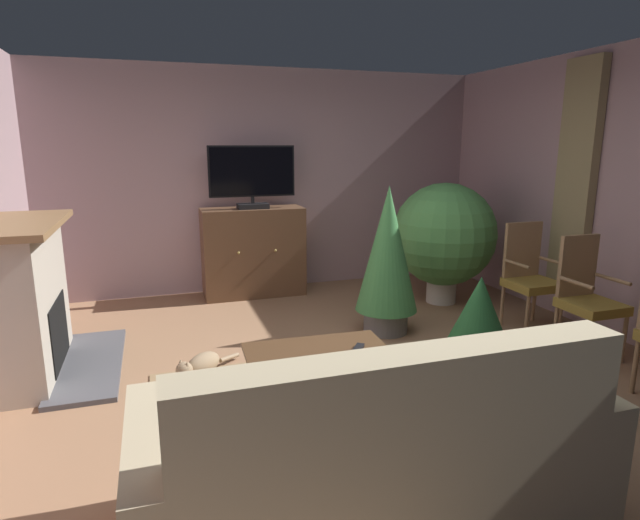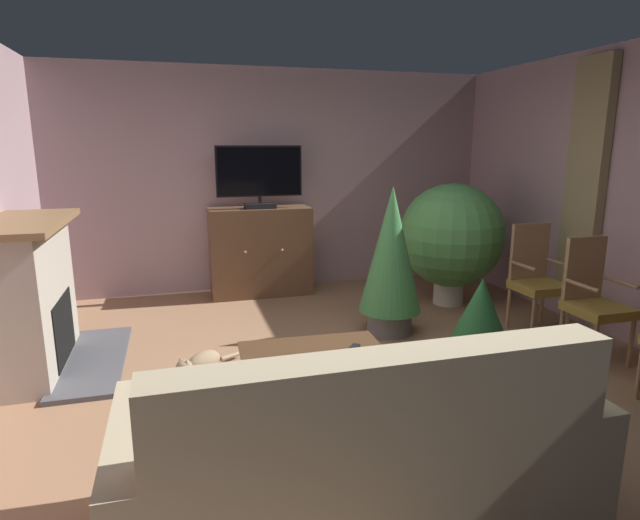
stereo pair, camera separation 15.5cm
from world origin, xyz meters
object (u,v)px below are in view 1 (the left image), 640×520
at_px(cat, 201,365).
at_px(side_chair_nearest_door, 529,274).
at_px(fireplace, 23,303).
at_px(sofa_floral, 377,463).
at_px(tv_remote, 358,349).
at_px(potted_plant_small_fern_corner, 444,235).
at_px(television, 252,175).
at_px(potted_plant_tall_palm_by_window, 479,319).
at_px(coffee_table, 316,357).
at_px(tv_cabinet, 253,254).
at_px(potted_plant_leafy_by_curtain, 387,255).
at_px(side_chair_beside_plant, 587,295).

bearing_deg(cat, side_chair_nearest_door, 2.75).
distance_m(fireplace, sofa_floral, 3.08).
height_order(tv_remote, potted_plant_small_fern_corner, potted_plant_small_fern_corner).
relative_size(fireplace, cat, 2.69).
distance_m(fireplace, tv_remote, 2.63).
xyz_separation_m(side_chair_nearest_door, potted_plant_small_fern_corner, (-0.37, 0.99, 0.24)).
relative_size(television, side_chair_nearest_door, 0.96).
bearing_deg(potted_plant_tall_palm_by_window, sofa_floral, -137.62).
distance_m(coffee_table, sofa_floral, 1.10).
height_order(tv_cabinet, potted_plant_tall_palm_by_window, tv_cabinet).
xyz_separation_m(television, coffee_table, (-0.14, -2.89, -1.03)).
distance_m(sofa_floral, cat, 2.05).
relative_size(tv_remote, potted_plant_tall_palm_by_window, 0.22).
bearing_deg(potted_plant_leafy_by_curtain, television, 121.32).
distance_m(sofa_floral, potted_plant_small_fern_corner, 3.79).
bearing_deg(potted_plant_small_fern_corner, potted_plant_leafy_by_curtain, -146.04).
height_order(television, potted_plant_leafy_by_curtain, television).
bearing_deg(side_chair_nearest_door, television, 141.13).
bearing_deg(sofa_floral, cat, 108.53).
xyz_separation_m(tv_remote, side_chair_beside_plant, (2.25, 0.39, 0.05)).
bearing_deg(television, side_chair_beside_plant, -48.02).
height_order(tv_cabinet, coffee_table, tv_cabinet).
bearing_deg(tv_cabinet, fireplace, -142.06).
height_order(potted_plant_leafy_by_curtain, potted_plant_tall_palm_by_window, potted_plant_leafy_by_curtain).
xyz_separation_m(tv_remote, cat, (-0.93, 0.96, -0.39)).
xyz_separation_m(fireplace, side_chair_beside_plant, (4.47, -1.03, -0.05)).
distance_m(television, cat, 2.59).
xyz_separation_m(sofa_floral, side_chair_nearest_door, (2.54, 2.08, 0.21)).
relative_size(coffee_table, potted_plant_tall_palm_by_window, 1.22).
relative_size(side_chair_beside_plant, potted_plant_tall_palm_by_window, 1.31).
bearing_deg(fireplace, side_chair_nearest_door, -3.92).
bearing_deg(tv_cabinet, cat, -111.59).
height_order(tv_remote, potted_plant_tall_palm_by_window, potted_plant_tall_palm_by_window).
height_order(television, potted_plant_tall_palm_by_window, television).
bearing_deg(coffee_table, fireplace, 146.66).
xyz_separation_m(sofa_floral, potted_plant_small_fern_corner, (2.18, 3.07, 0.45)).
height_order(potted_plant_leafy_by_curtain, potted_plant_small_fern_corner, potted_plant_leafy_by_curtain).
xyz_separation_m(tv_remote, side_chair_nearest_door, (2.25, 1.11, 0.06)).
height_order(tv_cabinet, television, television).
distance_m(tv_cabinet, cat, 2.30).
relative_size(television, tv_remote, 5.82).
bearing_deg(tv_cabinet, coffee_table, -92.78).
distance_m(side_chair_beside_plant, cat, 3.27).
distance_m(tv_remote, cat, 1.40).
relative_size(potted_plant_tall_palm_by_window, cat, 1.46).
bearing_deg(cat, television, 67.90).
bearing_deg(television, tv_cabinet, 90.00).
distance_m(coffee_table, tv_remote, 0.29).
xyz_separation_m(television, side_chair_beside_plant, (2.36, -2.62, -0.90)).
xyz_separation_m(tv_remote, sofa_floral, (-0.29, -0.97, -0.16)).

